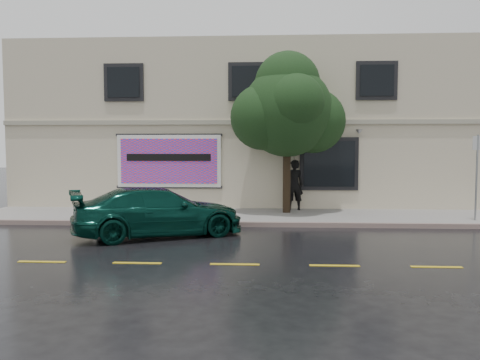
{
  "coord_description": "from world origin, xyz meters",
  "views": [
    {
      "loc": [
        0.66,
        -13.71,
        2.6
      ],
      "look_at": [
        -0.19,
        2.2,
        1.49
      ],
      "focal_mm": 35.0,
      "sensor_mm": 36.0,
      "label": 1
    }
  ],
  "objects_px": {
    "car": "(159,212)",
    "street_tree": "(287,112)",
    "pedestrian": "(294,185)",
    "fire_hydrant": "(97,209)"
  },
  "relations": [
    {
      "from": "car",
      "to": "street_tree",
      "type": "distance_m",
      "value": 6.53
    },
    {
      "from": "car",
      "to": "pedestrian",
      "type": "relative_size",
      "value": 2.5
    },
    {
      "from": "pedestrian",
      "to": "car",
      "type": "bearing_deg",
      "value": 43.2
    },
    {
      "from": "street_tree",
      "to": "fire_hydrant",
      "type": "bearing_deg",
      "value": -162.48
    },
    {
      "from": "pedestrian",
      "to": "street_tree",
      "type": "distance_m",
      "value": 2.9
    },
    {
      "from": "pedestrian",
      "to": "street_tree",
      "type": "bearing_deg",
      "value": 60.75
    },
    {
      "from": "car",
      "to": "pedestrian",
      "type": "height_order",
      "value": "pedestrian"
    },
    {
      "from": "fire_hydrant",
      "to": "street_tree",
      "type": "bearing_deg",
      "value": 21.56
    },
    {
      "from": "car",
      "to": "pedestrian",
      "type": "xyz_separation_m",
      "value": [
        4.25,
        4.85,
        0.42
      ]
    },
    {
      "from": "pedestrian",
      "to": "fire_hydrant",
      "type": "bearing_deg",
      "value": 16.59
    }
  ]
}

